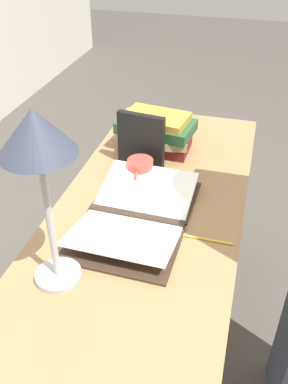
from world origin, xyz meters
name	(u,v)px	position (x,y,z in m)	size (l,w,h in m)	color
ground_plane	(150,339)	(0.00, 0.00, 0.00)	(12.00, 12.00, 0.00)	#47423D
reading_desk	(151,227)	(0.00, 0.00, 0.64)	(1.44, 0.61, 0.75)	#937047
open_book	(136,214)	(-0.10, 0.02, 0.77)	(0.52, 0.34, 0.06)	#38281E
book_stack_tall	(156,132)	(0.36, 0.08, 0.83)	(0.26, 0.31, 0.15)	maroon
book_standing_upright	(141,141)	(0.22, 0.10, 0.86)	(0.05, 0.18, 0.21)	black
reading_lamp	(37,146)	(-0.40, 0.16, 1.16)	(0.18, 0.18, 0.49)	#ADADB2
coffee_mug	(140,170)	(0.12, 0.07, 0.79)	(0.12, 0.09, 0.08)	#B74238
pencil	(207,240)	(-0.15, -0.21, 0.76)	(0.01, 0.15, 0.01)	gold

